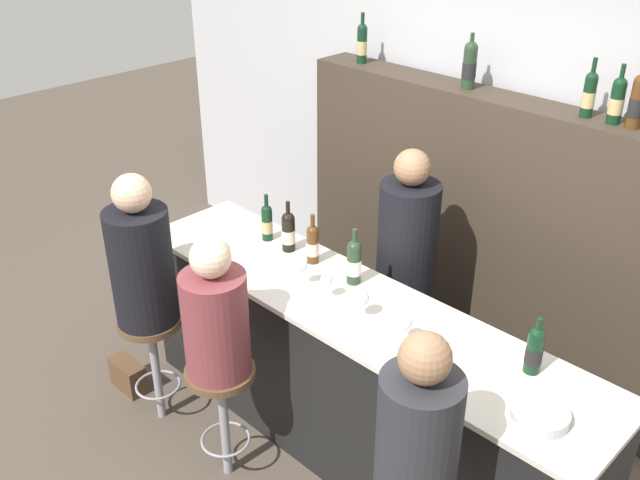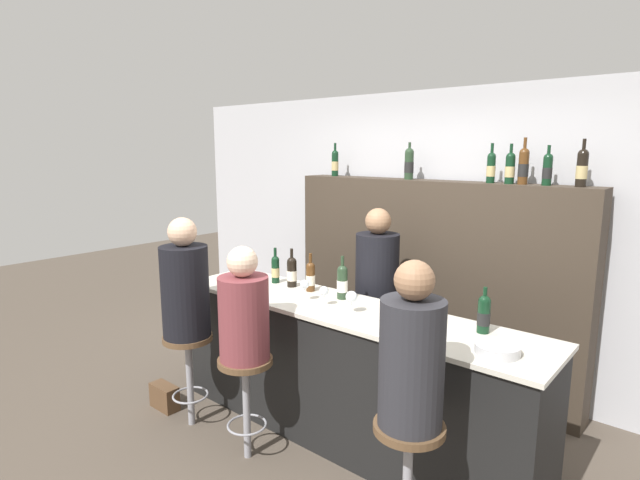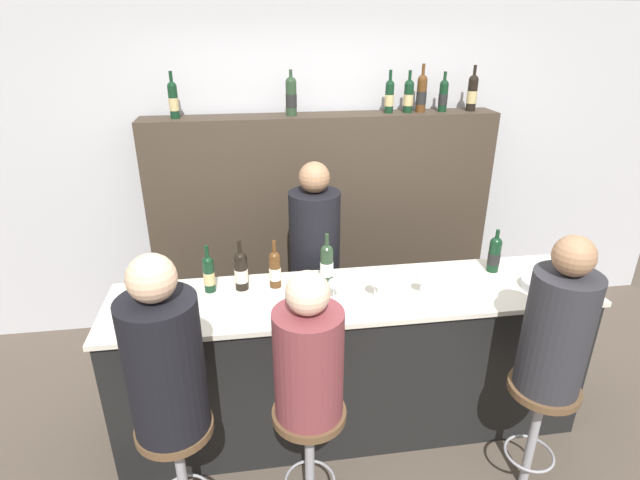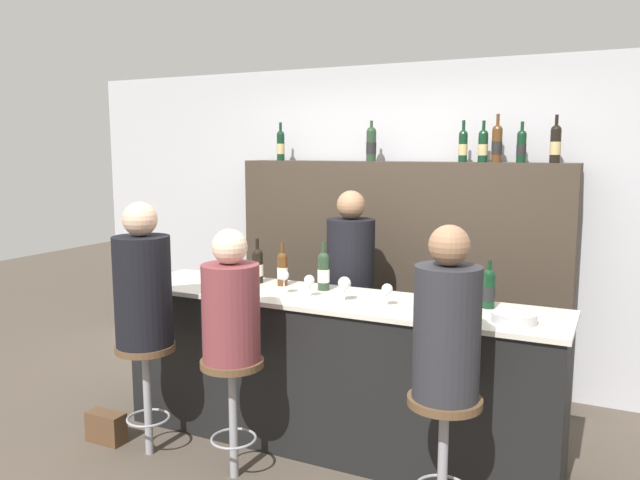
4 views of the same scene
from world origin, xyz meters
name	(u,v)px [view 3 (image 3 of 4)]	position (x,y,z in m)	size (l,w,h in m)	color
ground_plane	(360,457)	(0.00, 0.00, 0.00)	(16.00, 16.00, 0.00)	#4C4238
wall_back	(318,173)	(0.00, 1.75, 1.30)	(6.40, 0.05, 2.60)	#B2B2B7
bar_counter	(352,361)	(0.00, 0.30, 0.50)	(2.86, 0.65, 0.99)	black
back_bar_cabinet	(322,227)	(0.00, 1.53, 0.91)	(2.68, 0.28, 1.82)	#382D23
wine_bottle_counter_0	(209,273)	(-0.84, 0.45, 1.11)	(0.07, 0.07, 0.29)	black
wine_bottle_counter_1	(241,270)	(-0.65, 0.45, 1.11)	(0.08, 0.08, 0.31)	black
wine_bottle_counter_2	(275,269)	(-0.45, 0.45, 1.11)	(0.07, 0.07, 0.30)	#4C2D14
wine_bottle_counter_3	(327,264)	(-0.14, 0.45, 1.12)	(0.08, 0.08, 0.32)	#233823
wine_bottle_counter_4	(494,254)	(0.94, 0.45, 1.11)	(0.08, 0.08, 0.28)	black
wine_bottle_backbar_0	(173,100)	(-1.07, 1.53, 1.95)	(0.07, 0.07, 0.32)	black
wine_bottle_backbar_1	(291,96)	(-0.23, 1.53, 1.96)	(0.08, 0.08, 0.32)	#233823
wine_bottle_backbar_2	(389,96)	(0.51, 1.53, 1.94)	(0.07, 0.07, 0.31)	black
wine_bottle_backbar_3	(409,96)	(0.65, 1.53, 1.94)	(0.07, 0.07, 0.31)	black
wine_bottle_backbar_4	(422,93)	(0.75, 1.53, 1.96)	(0.08, 0.08, 0.35)	#4C2D14
wine_bottle_backbar_5	(443,95)	(0.93, 1.53, 1.94)	(0.07, 0.07, 0.29)	black
wine_bottle_backbar_6	(472,93)	(1.16, 1.53, 1.95)	(0.08, 0.08, 0.34)	black
wine_glass_0	(301,285)	(-0.32, 0.24, 1.10)	(0.07, 0.07, 0.16)	silver
wine_glass_1	(334,285)	(-0.13, 0.24, 1.09)	(0.08, 0.08, 0.14)	silver
wine_glass_2	(375,281)	(0.11, 0.24, 1.10)	(0.08, 0.08, 0.15)	silver
wine_glass_3	(422,279)	(0.39, 0.24, 1.08)	(0.07, 0.07, 0.14)	silver
metal_bowl	(542,284)	(1.12, 0.19, 1.01)	(0.24, 0.24, 0.05)	#B7B7BC
bar_stool_left	(178,450)	(-0.99, -0.32, 0.56)	(0.37, 0.37, 0.72)	gray
guest_seated_left	(164,358)	(-0.99, -0.32, 1.10)	(0.35, 0.35, 0.88)	black
bar_stool_middle	(309,435)	(-0.35, -0.32, 0.56)	(0.37, 0.37, 0.72)	gray
guest_seated_middle	(308,356)	(-0.35, -0.32, 1.04)	(0.33, 0.33, 0.76)	brown
bar_stool_right	(539,409)	(0.89, -0.32, 0.56)	(0.37, 0.37, 0.72)	gray
guest_seated_right	(558,326)	(0.89, -0.32, 1.08)	(0.32, 0.32, 0.85)	#28282D
bartender	(315,281)	(-0.15, 0.93, 0.75)	(0.35, 0.35, 1.62)	black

